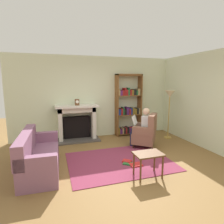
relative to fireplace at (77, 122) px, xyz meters
name	(u,v)px	position (x,y,z in m)	size (l,w,h in m)	color
ground	(124,167)	(0.73, -2.30, -0.60)	(14.00, 14.00, 0.00)	brown
back_wall	(97,97)	(0.73, 0.25, 0.75)	(5.60, 0.10, 2.70)	beige
side_wall_right	(188,98)	(3.38, -1.05, 0.75)	(0.10, 5.20, 2.70)	beige
area_rug	(120,161)	(0.73, -2.00, -0.60)	(2.40, 1.80, 0.01)	#822F48
fireplace	(77,122)	(0.00, 0.00, 0.00)	(1.37, 0.64, 1.15)	#4C4742
mantel_clock	(77,102)	(0.01, -0.10, 0.64)	(0.14, 0.14, 0.19)	brown
bookshelf	(128,107)	(1.80, 0.04, 0.39)	(0.91, 0.32, 2.13)	brown
armchair_reading	(146,133)	(1.82, -1.27, -0.18)	(0.88, 0.89, 0.97)	#331E14
seated_reader	(142,126)	(1.72, -1.20, 0.02)	(0.59, 0.57, 1.14)	silver
sofa_floral	(38,157)	(-1.07, -1.91, -0.28)	(0.79, 1.73, 0.85)	#865772
side_table	(148,157)	(1.03, -2.84, -0.19)	(0.56, 0.39, 0.49)	brown
scattered_books	(131,163)	(0.93, -2.22, -0.58)	(0.42, 0.45, 0.04)	red
floor_lamp	(170,98)	(2.93, -0.72, 0.74)	(0.32, 0.32, 1.59)	#B7933F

